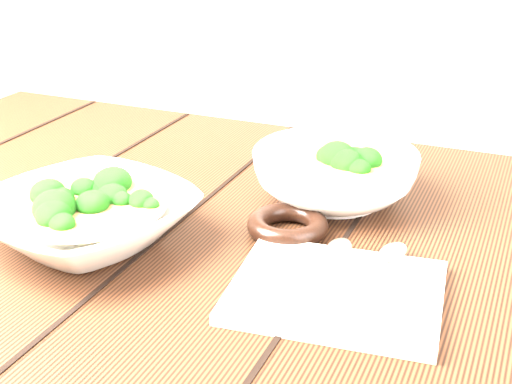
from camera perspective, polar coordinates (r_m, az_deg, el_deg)
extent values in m
cube|color=#391E10|center=(0.88, -4.91, -3.77)|extent=(1.20, 0.80, 0.04)
cube|color=#391E10|center=(1.58, -16.26, -6.99)|extent=(0.07, 0.07, 0.71)
imported|color=silver|center=(0.84, -13.41, -2.14)|extent=(0.29, 0.29, 0.06)
cylinder|color=#A17C48|center=(0.83, -13.52, -0.99)|extent=(0.19, 0.19, 0.00)
ellipsoid|color=#207F1C|center=(0.82, -12.03, -0.66)|extent=(0.04, 0.03, 0.03)
ellipsoid|color=#207F1C|center=(0.84, -11.22, 0.09)|extent=(0.04, 0.03, 0.03)
ellipsoid|color=#207F1C|center=(0.88, -12.45, 0.85)|extent=(0.04, 0.03, 0.03)
ellipsoid|color=#207F1C|center=(0.85, -14.40, 0.01)|extent=(0.04, 0.03, 0.03)
ellipsoid|color=#207F1C|center=(0.84, -16.35, -0.46)|extent=(0.04, 0.03, 0.03)
ellipsoid|color=#207F1C|center=(0.81, -17.28, -1.65)|extent=(0.04, 0.03, 0.03)
ellipsoid|color=#207F1C|center=(0.80, -14.29, -1.53)|extent=(0.04, 0.03, 0.03)
ellipsoid|color=#207F1C|center=(0.79, -12.01, -1.70)|extent=(0.04, 0.03, 0.03)
imported|color=silver|center=(0.93, 6.31, 1.27)|extent=(0.25, 0.25, 0.07)
cylinder|color=#A17C48|center=(0.92, 6.38, 2.62)|extent=(0.17, 0.17, 0.00)
ellipsoid|color=#207F1C|center=(0.92, 7.73, 2.95)|extent=(0.04, 0.04, 0.03)
ellipsoid|color=#207F1C|center=(0.95, 7.06, 3.69)|extent=(0.04, 0.04, 0.03)
ellipsoid|color=#207F1C|center=(0.94, 3.94, 3.72)|extent=(0.04, 0.04, 0.03)
ellipsoid|color=#207F1C|center=(0.90, 5.08, 2.72)|extent=(0.04, 0.04, 0.03)
ellipsoid|color=#207F1C|center=(0.88, 7.20, 2.11)|extent=(0.04, 0.04, 0.03)
torus|color=black|center=(0.84, 2.54, -2.67)|extent=(0.12, 0.12, 0.02)
cube|color=beige|center=(0.73, 6.42, -7.92)|extent=(0.23, 0.19, 0.01)
cylinder|color=#ABA897|center=(0.72, 5.19, -7.28)|extent=(0.02, 0.13, 0.01)
ellipsoid|color=#ABA897|center=(0.79, 6.65, -4.46)|extent=(0.03, 0.05, 0.01)
cylinder|color=#ABA897|center=(0.72, 8.59, -7.30)|extent=(0.02, 0.13, 0.01)
ellipsoid|color=#ABA897|center=(0.79, 10.88, -4.71)|extent=(0.03, 0.05, 0.01)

